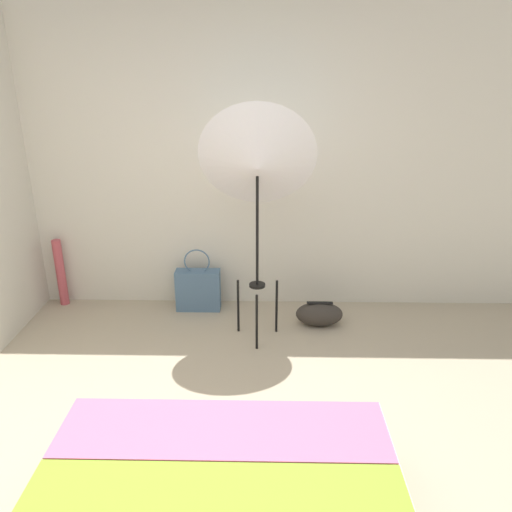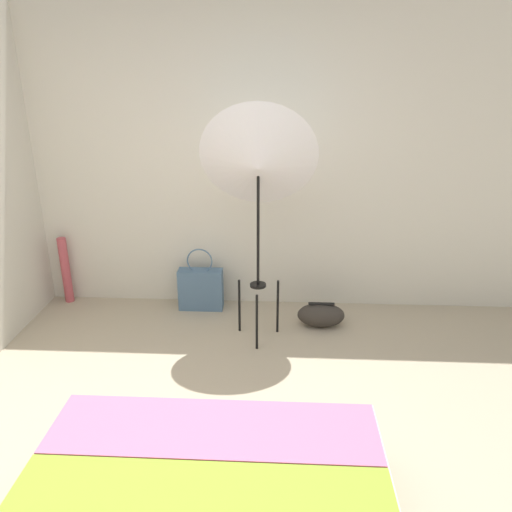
# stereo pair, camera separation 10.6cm
# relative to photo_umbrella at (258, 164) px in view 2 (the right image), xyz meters

# --- Properties ---
(ground_plane) EXTENTS (14.00, 14.00, 0.00)m
(ground_plane) POSITION_rel_photo_umbrella_xyz_m (-0.36, -1.62, -1.41)
(ground_plane) COLOR tan
(wall_back) EXTENTS (8.00, 0.05, 2.60)m
(wall_back) POSITION_rel_photo_umbrella_xyz_m (-0.36, 0.68, -0.11)
(wall_back) COLOR beige
(wall_back) RESTS_ON ground_plane
(photo_umbrella) EXTENTS (0.87, 0.51, 1.85)m
(photo_umbrella) POSITION_rel_photo_umbrella_xyz_m (0.00, 0.00, 0.00)
(photo_umbrella) COLOR black
(photo_umbrella) RESTS_ON ground_plane
(tote_bag) EXTENTS (0.39, 0.14, 0.58)m
(tote_bag) POSITION_rel_photo_umbrella_xyz_m (-0.54, 0.48, -1.22)
(tote_bag) COLOR slate
(tote_bag) RESTS_ON ground_plane
(duffel_bag) EXTENTS (0.39, 0.21, 0.21)m
(duffel_bag) POSITION_rel_photo_umbrella_xyz_m (0.52, 0.21, -1.31)
(duffel_bag) COLOR #332D28
(duffel_bag) RESTS_ON ground_plane
(paper_roll) EXTENTS (0.08, 0.08, 0.62)m
(paper_roll) POSITION_rel_photo_umbrella_xyz_m (-1.79, 0.57, -1.10)
(paper_roll) COLOR #BC4C56
(paper_roll) RESTS_ON ground_plane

